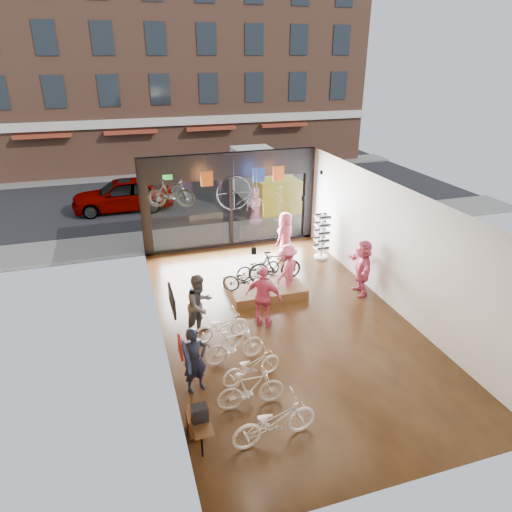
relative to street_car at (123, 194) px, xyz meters
name	(u,v)px	position (x,y,z in m)	size (l,w,h in m)	color
ground_plane	(282,319)	(3.98, -12.00, -0.85)	(7.00, 12.00, 0.04)	black
ceiling	(285,195)	(3.98, -12.00, 2.99)	(7.00, 12.00, 0.04)	black
wall_left	(157,278)	(0.46, -12.00, 1.07)	(0.04, 12.00, 3.80)	#9A4F23
wall_right	(393,246)	(7.50, -12.00, 1.07)	(0.04, 12.00, 3.80)	beige
wall_back	(411,406)	(3.98, -18.02, 1.07)	(7.00, 0.04, 3.80)	beige
storefront	(230,201)	(3.98, -6.00, 1.07)	(7.00, 0.26, 3.80)	black
exit_sign	(167,177)	(1.58, -6.12, 2.22)	(0.35, 0.06, 0.18)	#198C26
street_road	(193,188)	(3.98, 3.00, -0.84)	(30.00, 18.00, 0.02)	black
sidewalk_near	(224,233)	(3.98, -4.80, -0.77)	(30.00, 2.40, 0.12)	slate
sidewalk_far	(182,172)	(3.98, 7.00, -0.77)	(30.00, 2.00, 0.12)	slate
opposite_building	(169,57)	(3.98, 9.50, 6.17)	(26.00, 5.00, 14.00)	brown
street_car	(123,194)	(0.00, 0.00, 0.00)	(1.97, 4.89, 1.67)	gray
box_truck	(265,180)	(7.12, -1.00, 0.41)	(2.10, 6.30, 2.48)	silver
floor_bike_0	(274,421)	(2.21, -16.29, -0.35)	(0.64, 1.84, 0.97)	silver
floor_bike_1	(251,389)	(2.03, -15.22, -0.37)	(0.44, 1.55, 0.93)	silver
floor_bike_2	(251,366)	(2.31, -14.37, -0.42)	(0.54, 1.56, 0.82)	silver
floor_bike_3	(234,346)	(2.11, -13.55, -0.36)	(0.45, 1.58, 0.95)	silver
floor_bike_4	(222,326)	(2.03, -12.48, -0.42)	(0.55, 1.56, 0.82)	silver
display_platform	(265,288)	(4.01, -10.24, -0.68)	(2.40, 1.80, 0.30)	#542D1C
display_bike_left	(248,280)	(3.33, -10.61, -0.11)	(0.56, 1.61, 0.84)	black
display_bike_mid	(275,266)	(4.40, -10.12, 0.01)	(0.51, 1.81, 1.09)	black
display_bike_right	(258,267)	(3.93, -9.77, -0.12)	(0.55, 1.57, 0.83)	black
customer_0	(195,360)	(0.98, -14.31, -0.01)	(0.60, 0.39, 1.65)	#161C33
customer_1	(200,305)	(1.54, -12.03, 0.08)	(0.89, 0.69, 1.83)	#3F3F44
customer_2	(264,297)	(3.35, -12.15, 0.10)	(1.09, 0.45, 1.86)	#CC4C72
customer_3	(287,269)	(4.71, -10.48, 0.01)	(1.09, 0.62, 1.68)	#CC4C72
customer_4	(285,236)	(5.61, -7.89, 0.08)	(0.90, 0.58, 1.83)	#CC4C72
customer_5	(362,267)	(6.98, -11.24, 0.10)	(1.72, 0.55, 1.86)	#CC4C72
sunglasses_rack	(322,237)	(6.93, -8.31, 0.06)	(0.52, 0.43, 1.78)	white
wall_merch	(186,380)	(0.60, -15.50, 0.47)	(0.40, 2.40, 2.60)	navy
penny_farthing	(241,194)	(4.10, -7.18, 1.67)	(1.64, 0.06, 1.31)	black
hung_bike	(171,193)	(1.47, -7.80, 2.09)	(0.45, 1.58, 0.95)	black
jersey_left	(207,179)	(2.92, -6.80, 2.22)	(0.45, 0.03, 0.55)	#CC5919
jersey_mid	(259,175)	(4.90, -6.80, 2.22)	(0.45, 0.03, 0.55)	#1E3F99
jersey_right	(279,173)	(5.69, -6.80, 2.22)	(0.45, 0.03, 0.55)	#CC5919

